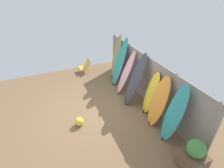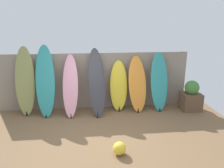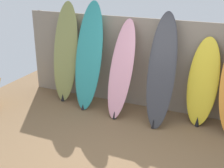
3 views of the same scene
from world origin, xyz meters
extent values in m
plane|color=brown|center=(0.00, 0.00, 0.00)|extent=(7.68, 7.68, 0.00)
cube|color=gray|center=(0.00, 2.00, 0.90)|extent=(6.08, 0.04, 1.80)
cylinder|color=slate|center=(-2.88, 2.04, 0.90)|extent=(0.10, 0.10, 1.80)
cylinder|color=slate|center=(-1.44, 2.04, 0.90)|extent=(0.10, 0.10, 1.80)
cylinder|color=slate|center=(0.00, 2.04, 0.90)|extent=(0.10, 0.10, 1.80)
cylinder|color=slate|center=(1.44, 2.04, 0.90)|extent=(0.10, 0.10, 1.80)
cylinder|color=slate|center=(2.88, 2.04, 0.90)|extent=(0.10, 0.10, 1.80)
ellipsoid|color=olive|center=(-2.05, 1.70, 1.03)|extent=(0.57, 0.48, 2.06)
cone|color=black|center=(-2.05, 1.50, 0.09)|extent=(0.08, 0.08, 0.15)
ellipsoid|color=teal|center=(-1.45, 1.60, 1.05)|extent=(0.59, 0.74, 2.10)
cone|color=black|center=(-1.45, 1.30, 0.07)|extent=(0.08, 0.08, 0.11)
ellipsoid|color=pink|center=(-0.72, 1.52, 0.90)|extent=(0.48, 0.78, 1.80)
cone|color=black|center=(-0.72, 1.20, 0.08)|extent=(0.08, 0.08, 0.14)
ellipsoid|color=#38383D|center=(0.07, 1.50, 0.99)|extent=(0.57, 0.86, 1.98)
cone|color=black|center=(0.07, 1.15, 0.10)|extent=(0.08, 0.08, 0.17)
ellipsoid|color=yellow|center=(0.76, 1.73, 0.79)|extent=(0.58, 0.50, 1.58)
cone|color=black|center=(0.76, 1.54, 0.10)|extent=(0.08, 0.08, 0.18)
ellipsoid|color=orange|center=(1.34, 1.61, 0.86)|extent=(0.62, 0.61, 1.72)
cone|color=black|center=(1.34, 1.38, 0.09)|extent=(0.08, 0.08, 0.15)
ellipsoid|color=teal|center=(2.04, 1.62, 0.92)|extent=(0.54, 0.54, 1.84)
cone|color=black|center=(2.04, 1.39, 0.07)|extent=(0.08, 0.08, 0.13)
cylinder|color=silver|center=(-3.44, 0.24, 0.11)|extent=(0.02, 0.02, 0.22)
cylinder|color=silver|center=(-3.03, 0.24, 0.11)|extent=(0.02, 0.02, 0.22)
cylinder|color=silver|center=(-3.44, 0.61, 0.11)|extent=(0.02, 0.02, 0.22)
cylinder|color=silver|center=(-3.03, 0.61, 0.11)|extent=(0.02, 0.02, 0.22)
cube|color=gold|center=(-3.23, 0.42, 0.23)|extent=(0.48, 0.44, 0.03)
cube|color=gold|center=(-3.23, 0.66, 0.43)|extent=(0.46, 0.23, 0.41)
cylinder|color=silver|center=(-3.47, 0.42, 0.34)|extent=(0.02, 0.44, 0.02)
cylinder|color=silver|center=(-2.99, 0.42, 0.34)|extent=(0.02, 0.44, 0.02)
cube|color=brown|center=(3.06, 1.45, 0.28)|extent=(0.59, 0.54, 0.55)
sphere|color=#458038|center=(3.06, 1.45, 0.74)|extent=(0.45, 0.45, 0.45)
sphere|color=yellow|center=(0.45, -0.74, 0.14)|extent=(0.29, 0.29, 0.29)
camera|label=1|loc=(4.75, -1.43, 4.16)|focal=28.00mm
camera|label=2|loc=(-0.15, -4.79, 2.77)|focal=35.00mm
camera|label=3|loc=(1.41, -3.63, 2.73)|focal=50.00mm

